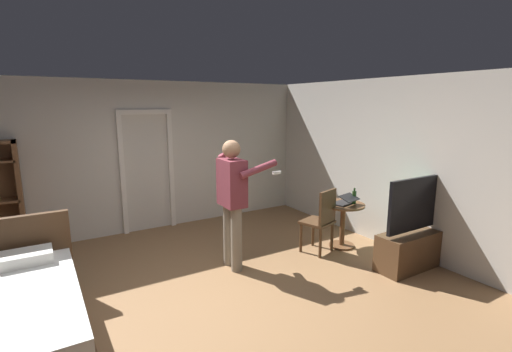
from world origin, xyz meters
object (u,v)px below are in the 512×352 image
(side_table, at_px, (343,218))
(laptop, at_px, (345,201))
(tv_flatscreen, at_px, (416,241))
(person_blue_shirt, at_px, (233,195))
(wooden_chair, at_px, (322,218))
(suitcase_small, at_px, (42,271))
(bottle_on_table, at_px, (354,197))
(suitcase_dark, at_px, (34,271))

(side_table, distance_m, laptop, 0.28)
(tv_flatscreen, bearing_deg, person_blue_shirt, 149.33)
(wooden_chair, bearing_deg, suitcase_small, 163.49)
(wooden_chair, bearing_deg, tv_flatscreen, -52.13)
(suitcase_small, bearing_deg, bottle_on_table, -18.56)
(tv_flatscreen, xyz_separation_m, wooden_chair, (-0.80, 1.03, 0.18))
(side_table, height_order, wooden_chair, wooden_chair)
(person_blue_shirt, height_order, suitcase_small, person_blue_shirt)
(wooden_chair, xyz_separation_m, suitcase_dark, (-3.72, 1.12, -0.37))
(person_blue_shirt, xyz_separation_m, suitcase_small, (-2.28, 0.83, -0.86))
(person_blue_shirt, relative_size, suitcase_dark, 3.17)
(suitcase_small, bearing_deg, tv_flatscreen, -28.95)
(tv_flatscreen, relative_size, person_blue_shirt, 0.72)
(suitcase_small, bearing_deg, side_table, -18.01)
(tv_flatscreen, distance_m, suitcase_dark, 5.02)
(side_table, bearing_deg, suitcase_dark, 165.32)
(side_table, distance_m, suitcase_small, 4.24)
(bottle_on_table, height_order, suitcase_dark, bottle_on_table)
(laptop, height_order, wooden_chair, wooden_chair)
(bottle_on_table, bearing_deg, wooden_chair, 174.23)
(tv_flatscreen, height_order, suitcase_small, tv_flatscreen)
(suitcase_dark, relative_size, suitcase_small, 1.01)
(side_table, height_order, laptop, laptop)
(tv_flatscreen, distance_m, laptop, 1.14)
(person_blue_shirt, bearing_deg, wooden_chair, -10.41)
(laptop, relative_size, wooden_chair, 0.39)
(tv_flatscreen, bearing_deg, side_table, 108.12)
(tv_flatscreen, relative_size, wooden_chair, 1.29)
(bottle_on_table, bearing_deg, person_blue_shirt, 170.99)
(suitcase_dark, bearing_deg, wooden_chair, -25.79)
(side_table, relative_size, suitcase_small, 1.27)
(side_table, bearing_deg, wooden_chair, -177.58)
(suitcase_dark, bearing_deg, bottle_on_table, -24.34)
(side_table, relative_size, laptop, 1.80)
(side_table, height_order, suitcase_dark, side_table)
(bottle_on_table, xyz_separation_m, person_blue_shirt, (-1.96, 0.31, 0.22))
(bottle_on_table, relative_size, suitcase_dark, 0.45)
(laptop, height_order, suitcase_dark, laptop)
(wooden_chair, xyz_separation_m, suitcase_small, (-3.64, 1.08, -0.38))
(wooden_chair, bearing_deg, bottle_on_table, -5.77)
(laptop, bearing_deg, person_blue_shirt, 171.38)
(side_table, bearing_deg, person_blue_shirt, 172.78)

